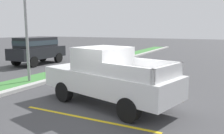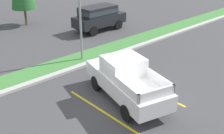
{
  "view_description": "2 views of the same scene",
  "coord_description": "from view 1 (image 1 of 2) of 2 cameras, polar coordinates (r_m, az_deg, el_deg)",
  "views": [
    {
      "loc": [
        -6.95,
        -3.41,
        2.76
      ],
      "look_at": [
        1.3,
        0.74,
        1.26
      ],
      "focal_mm": 37.97,
      "sensor_mm": 36.0,
      "label": 1
    },
    {
      "loc": [
        -7.94,
        -7.76,
        7.11
      ],
      "look_at": [
        0.55,
        1.52,
        1.36
      ],
      "focal_mm": 44.69,
      "sensor_mm": 36.0,
      "label": 2
    }
  ],
  "objects": [
    {
      "name": "street_light",
      "position": [
        12.8,
        -19.69,
        13.81
      ],
      "size": [
        0.24,
        1.49,
        6.71
      ],
      "color": "gray",
      "rests_on": "ground"
    },
    {
      "name": "ground_plane",
      "position": [
        8.22,
        0.56,
        -10.41
      ],
      "size": [
        120.0,
        120.0,
        0.0
      ],
      "primitive_type": "plane",
      "color": "#424244"
    },
    {
      "name": "curb_strip",
      "position": [
        11.24,
        -23.09,
        -5.37
      ],
      "size": [
        56.0,
        0.4,
        0.15
      ],
      "primitive_type": "cube",
      "color": "#B2B2AD",
      "rests_on": "ground"
    },
    {
      "name": "pickup_truck_main",
      "position": [
        8.62,
        -0.99,
        -2.3
      ],
      "size": [
        3.14,
        5.53,
        2.1
      ],
      "color": "black",
      "rests_on": "ground"
    },
    {
      "name": "parking_line_far",
      "position": [
        10.19,
        3.32,
        -6.5
      ],
      "size": [
        0.12,
        4.8,
        0.01
      ],
      "primitive_type": "cube",
      "color": "yellow",
      "rests_on": "ground"
    },
    {
      "name": "parking_line_near",
      "position": [
        7.59,
        -6.25,
        -12.14
      ],
      "size": [
        0.12,
        4.8,
        0.01
      ],
      "primitive_type": "cube",
      "color": "yellow",
      "rests_on": "ground"
    },
    {
      "name": "suv_distant",
      "position": [
        19.38,
        -17.57,
        4.28
      ],
      "size": [
        4.62,
        1.99,
        2.1
      ],
      "color": "black",
      "rests_on": "ground"
    }
  ]
}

